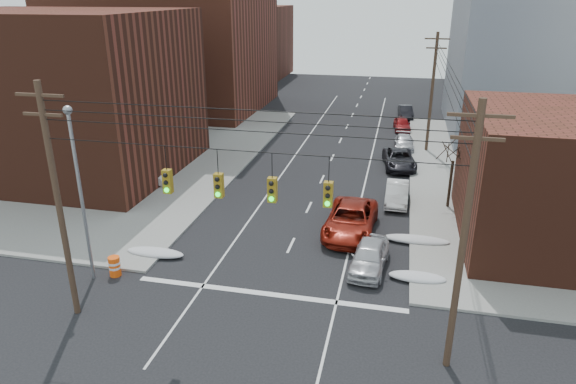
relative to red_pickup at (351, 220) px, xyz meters
The scene contains 27 objects.
ground 14.92m from the red_pickup, 102.83° to the right, with size 160.00×160.00×0.00m, color black.
sidewalk_nw 32.79m from the red_pickup, 157.62° to the left, with size 40.00×40.00×0.15m, color gray.
building_brick_near 26.98m from the red_pickup, 163.53° to the left, with size 20.00×16.00×13.00m, color #4D2317.
building_brick_far 66.50m from the red_pickup, 116.23° to the left, with size 22.00×18.00×12.00m, color #4D2317.
building_office 36.78m from the red_pickup, 57.62° to the left, with size 22.00×20.00×25.00m, color gray.
building_glass 60.07m from the red_pickup, 69.55° to the left, with size 20.00×18.00×22.00m, color gray.
utility_pole_left 17.20m from the red_pickup, 135.71° to the right, with size 2.20×0.28×11.00m.
utility_pole_right 13.55m from the red_pickup, 65.73° to the right, with size 2.20×0.28×11.00m.
utility_pole_far 20.74m from the red_pickup, 75.07° to the left, with size 2.20×0.28×11.00m.
traffic_signals 13.53m from the red_pickup, 105.54° to the right, with size 17.00×0.42×2.02m.
street_light 16.07m from the red_pickup, 146.37° to the right, with size 0.44×0.44×9.32m.
bare_tree 8.45m from the red_pickup, 41.12° to the left, with size 2.09×2.20×4.93m.
snow_nw 12.07m from the red_pickup, 152.73° to the right, with size 3.50×1.08×0.42m, color silver.
snow_ne 6.51m from the red_pickup, 50.80° to the right, with size 3.00×1.08×0.42m, color silver.
snow_east_far 4.18m from the red_pickup, ahead, with size 4.00×1.08×0.42m, color silver.
red_pickup is the anchor object (origin of this frame).
parked_car_a 4.57m from the red_pickup, 70.91° to the right, with size 1.84×4.57×1.56m, color #BABABF.
parked_car_b 6.34m from the red_pickup, 64.42° to the left, with size 1.57×4.50×1.48m, color silver.
parked_car_c 14.21m from the red_pickup, 78.90° to the left, with size 2.54×5.51×1.53m, color black.
parked_car_d 20.06m from the red_pickup, 81.13° to the left, with size 1.80×4.42×1.28m, color #B5B5BB.
parked_car_e 27.28m from the red_pickup, 84.17° to the left, with size 1.68×4.17×1.42m, color maroon.
parked_car_f 33.61m from the red_pickup, 84.72° to the left, with size 1.51×4.33×1.43m, color black.
lot_car_a 17.59m from the red_pickup, 162.31° to the left, with size 1.34×3.84×1.26m, color silver.
lot_car_b 21.59m from the red_pickup, 153.43° to the left, with size 2.28×4.94×1.37m, color #A3A2A7.
lot_car_c 23.44m from the red_pickup, 167.78° to the left, with size 1.80×4.44×1.29m, color black.
lot_car_d 26.80m from the red_pickup, 144.16° to the left, with size 1.50×3.74×1.27m, color #A6A6AA.
construction_barrel 14.28m from the red_pickup, 145.82° to the right, with size 0.66×0.66×1.11m.
Camera 1 is at (5.86, -15.06, 14.31)m, focal length 32.00 mm.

